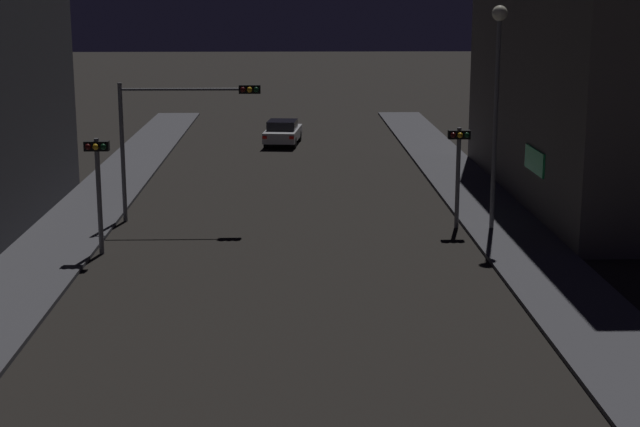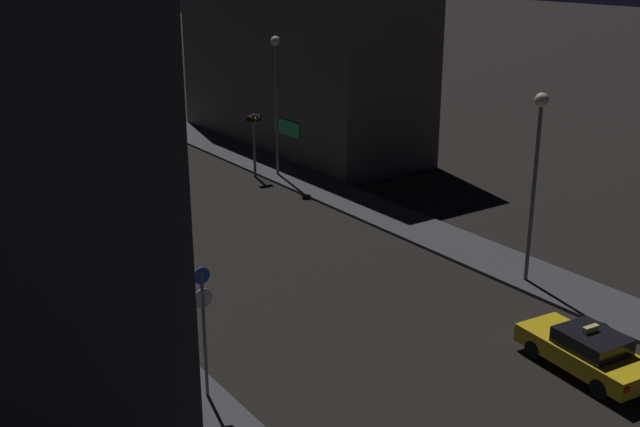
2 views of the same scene
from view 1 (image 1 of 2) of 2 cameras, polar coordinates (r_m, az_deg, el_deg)
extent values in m
cube|color=#424247|center=(36.85, -14.27, -0.85)|extent=(2.96, 70.98, 0.13)
cube|color=#424247|center=(36.81, 10.60, -0.69)|extent=(2.96, 70.98, 0.13)
cube|color=#514C47|center=(42.51, 15.98, 9.24)|extent=(6.93, 20.21, 12.50)
cube|color=#26CC66|center=(38.10, 12.40, 3.03)|extent=(0.08, 2.80, 0.90)
cube|color=#B7B7BC|center=(56.39, -2.18, 4.67)|extent=(2.28, 4.57, 0.60)
cube|color=black|center=(56.12, -2.21, 5.19)|extent=(1.80, 2.15, 0.50)
cube|color=red|center=(54.29, -3.25, 4.45)|extent=(0.25, 0.09, 0.16)
cube|color=red|center=(54.11, -1.67, 4.44)|extent=(0.25, 0.09, 0.16)
cylinder|color=black|center=(57.87, -2.80, 4.56)|extent=(0.29, 0.66, 0.64)
cylinder|color=black|center=(57.68, -1.22, 4.55)|extent=(0.29, 0.66, 0.64)
cylinder|color=black|center=(55.19, -3.17, 4.17)|extent=(0.29, 0.66, 0.64)
cylinder|color=black|center=(55.00, -1.52, 4.15)|extent=(0.29, 0.66, 0.64)
cylinder|color=slate|center=(37.37, -11.44, 3.47)|extent=(0.16, 0.16, 5.24)
cylinder|color=slate|center=(36.74, -7.88, 7.18)|extent=(4.79, 0.10, 0.10)
cube|color=black|center=(36.57, -4.12, 7.24)|extent=(0.80, 0.28, 0.32)
sphere|color=#3F0C0C|center=(36.40, -4.53, 7.21)|extent=(0.20, 0.20, 0.20)
sphere|color=yellow|center=(36.39, -4.13, 7.21)|extent=(0.20, 0.20, 0.20)
sphere|color=#0C3319|center=(36.38, -3.74, 7.22)|extent=(0.20, 0.20, 0.20)
cylinder|color=slate|center=(32.85, -12.75, 0.95)|extent=(0.16, 0.16, 3.87)
cube|color=black|center=(32.56, -12.89, 3.86)|extent=(0.80, 0.28, 0.32)
sphere|color=#3F0C0C|center=(32.44, -13.38, 3.80)|extent=(0.20, 0.20, 0.20)
sphere|color=yellow|center=(32.39, -12.95, 3.81)|extent=(0.20, 0.20, 0.20)
sphere|color=#0C3319|center=(32.35, -12.52, 3.82)|extent=(0.20, 0.20, 0.20)
cylinder|color=slate|center=(36.09, 8.04, 2.05)|extent=(0.16, 0.16, 3.72)
cube|color=black|center=(35.83, 8.12, 4.58)|extent=(0.80, 0.28, 0.32)
sphere|color=#3F0C0C|center=(35.62, 7.77, 4.54)|extent=(0.20, 0.20, 0.20)
sphere|color=yellow|center=(35.66, 8.16, 4.54)|extent=(0.20, 0.20, 0.20)
sphere|color=#0C3319|center=(35.70, 8.56, 4.54)|extent=(0.20, 0.20, 0.20)
cylinder|color=slate|center=(35.41, 10.18, 4.99)|extent=(0.16, 0.16, 7.38)
sphere|color=#EAE5C6|center=(35.12, 10.44, 11.41)|extent=(0.55, 0.55, 0.55)
camera|label=2|loc=(16.76, -105.97, 11.39)|focal=43.93mm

